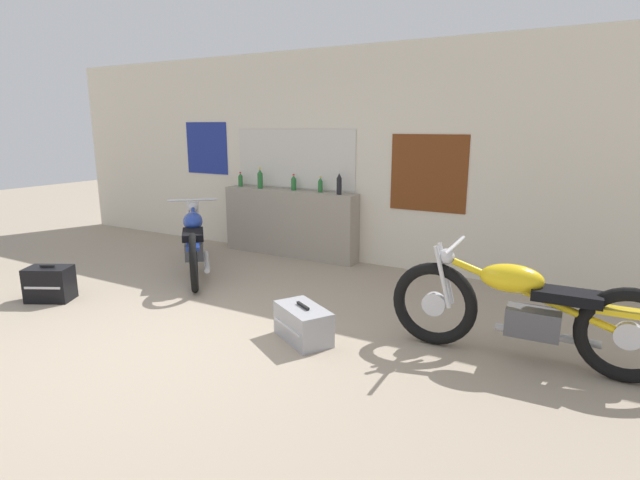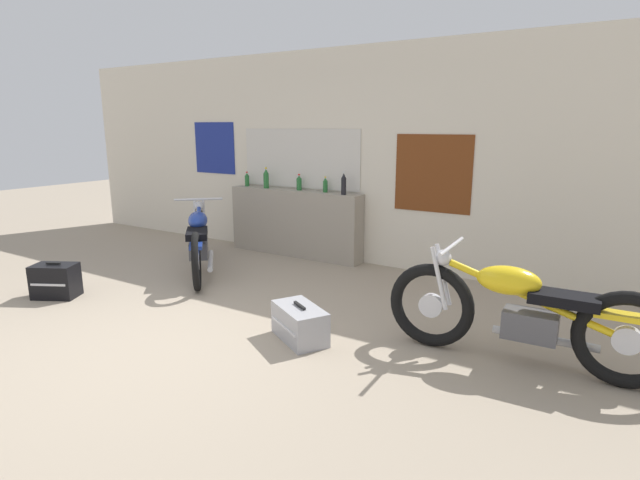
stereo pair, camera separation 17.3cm
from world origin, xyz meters
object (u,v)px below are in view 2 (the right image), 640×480
bottle_rightmost (344,184)px  hard_case_silver (300,323)px  bottle_right_center (325,185)px  motorcycle_blue (199,239)px  bottle_left_center (266,179)px  bottle_center (299,183)px  motorcycle_yellow (521,313)px  bottle_leftmost (247,180)px  hard_case_black (56,281)px

bottle_rightmost → hard_case_silver: 2.65m
bottle_right_center → motorcycle_blue: bottle_right_center is taller
bottle_left_center → bottle_right_center: size_ratio=1.41×
bottle_center → hard_case_silver: bearing=-55.8°
motorcycle_yellow → bottle_left_center: bearing=154.6°
bottle_leftmost → motorcycle_yellow: bottle_leftmost is taller
bottle_left_center → hard_case_silver: 3.32m
bottle_left_center → bottle_rightmost: size_ratio=0.98×
hard_case_black → bottle_left_center: bearing=76.3°
bottle_rightmost → hard_case_black: bearing=-125.1°
bottle_left_center → motorcycle_yellow: (3.86, -1.84, -0.64)m
bottle_left_center → hard_case_black: 3.04m
bottle_center → bottle_right_center: (0.43, 0.00, -0.01)m
hard_case_silver → bottle_left_center: bearing=132.7°
bottle_center → hard_case_silver: bottle_center is taller
bottle_center → motorcycle_yellow: bottle_center is taller
motorcycle_blue → hard_case_black: bearing=-111.7°
bottle_right_center → hard_case_black: bottle_right_center is taller
motorcycle_blue → hard_case_silver: bearing=-25.1°
bottle_rightmost → hard_case_silver: bottle_rightmost is taller
bottle_right_center → hard_case_black: size_ratio=0.41×
bottle_leftmost → bottle_left_center: 0.40m
bottle_center → bottle_rightmost: (0.75, -0.08, 0.04)m
bottle_leftmost → bottle_left_center: (0.40, -0.05, 0.04)m
motorcycle_blue → bottle_left_center: bearing=86.5°
bottle_right_center → hard_case_silver: bottle_right_center is taller
bottle_leftmost → hard_case_silver: size_ratio=0.34×
hard_case_black → hard_case_silver: bearing=9.5°
hard_case_black → bottle_rightmost: bearing=54.9°
motorcycle_blue → hard_case_black: 1.66m
bottle_left_center → hard_case_silver: bottle_left_center is taller
bottle_leftmost → hard_case_black: bottle_leftmost is taller
motorcycle_blue → hard_case_silver: (2.24, -1.05, -0.27)m
bottle_leftmost → motorcycle_blue: bottle_leftmost is taller
bottle_right_center → hard_case_silver: size_ratio=0.34×
bottle_left_center → hard_case_black: size_ratio=0.57×
motorcycle_yellow → bottle_center: bearing=150.3°
bottle_center → hard_case_silver: 3.04m
motorcycle_yellow → hard_case_silver: bearing=-163.2°
bottle_left_center → motorcycle_blue: size_ratio=0.18×
hard_case_black → bottle_right_center: bearing=60.3°
motorcycle_yellow → hard_case_silver: size_ratio=3.34×
bottle_center → motorcycle_yellow: 3.88m
bottle_left_center → bottle_rightmost: 1.29m
bottle_rightmost → bottle_leftmost: bearing=177.6°
bottle_rightmost → hard_case_black: (-1.97, -2.80, -0.89)m
motorcycle_blue → bottle_rightmost: bearing=43.1°
bottle_center → motorcycle_blue: bearing=-114.2°
bottle_left_center → bottle_center: bottle_left_center is taller
bottle_left_center → hard_case_silver: bearing=-47.3°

